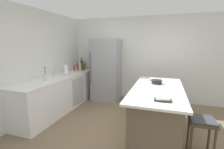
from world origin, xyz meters
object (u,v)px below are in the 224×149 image
Objects in this scene: sink_faucet at (54,71)px; bar_stool at (202,126)px; olive_oil_bottle at (85,66)px; wine_bottle at (82,65)px; whiskey_bottle at (83,67)px; hot_sauce_bottle at (74,68)px; cutting_board at (156,80)px; gin_bottle at (80,66)px; cookbook_stack at (163,99)px; flower_vase at (45,76)px; paper_towel_roll at (66,70)px; kitchen_island at (156,109)px; mixing_bowl at (157,82)px; refrigerator at (106,70)px; vinegar_bottle at (78,67)px.

bar_stool is at bearing -14.66° from sink_faucet.
olive_oil_bottle is 0.71× the size of wine_bottle.
whiskey_bottle is (0.03, -0.20, -0.00)m from olive_oil_bottle.
sink_faucet is 1.01m from hot_sauce_bottle.
gin_bottle is at bearing 165.64° from cutting_board.
olive_oil_bottle is at bearing 137.38° from cookbook_stack.
flower_vase is at bearing -92.00° from whiskey_bottle.
paper_towel_roll is 1.12× the size of olive_oil_bottle.
whiskey_bottle is 1.33× the size of hot_sauce_bottle.
kitchen_island is 5.38× the size of wine_bottle.
kitchen_island is 0.86m from cookbook_stack.
bar_stool is 3.02× the size of mixing_bowl.
paper_towel_roll reaches higher than kitchen_island.
whiskey_bottle is at bearing -44.92° from wine_bottle.
refrigerator is at bearing -4.30° from wine_bottle.
sink_faucet is 1.34× the size of mixing_bowl.
kitchen_island is at bearing -31.72° from wine_bottle.
bar_stool is 2.65× the size of cookbook_stack.
hot_sauce_bottle is (-0.01, -0.20, -0.03)m from vinegar_bottle.
flower_vase is (0.07, -0.41, -0.05)m from sink_faucet.
bar_stool is 3.25m from flower_vase.
gin_bottle reaches higher than whiskey_bottle.
olive_oil_bottle reaches higher than cookbook_stack.
kitchen_island is at bearing -3.99° from sink_faucet.
gin_bottle is at bearing -33.67° from vinegar_bottle.
hot_sauce_bottle reaches higher than mixing_bowl.
cutting_board is (2.41, 0.12, -0.14)m from paper_towel_roll.
refrigerator is at bearing 47.92° from paper_towel_roll.
refrigerator is 7.45× the size of cookbook_stack.
flower_vase is (-2.50, -0.23, 0.57)m from kitchen_island.
whiskey_bottle reaches higher than cookbook_stack.
wine_bottle is at bearing 175.70° from refrigerator.
sink_faucet is at bearing -95.93° from gin_bottle.
olive_oil_bottle is at bearing 89.22° from paper_towel_roll.
refrigerator reaches higher than flower_vase.
gin_bottle reaches higher than cookbook_stack.
vinegar_bottle reaches higher than olive_oil_bottle.
bar_stool is 2.39× the size of cutting_board.
refrigerator reaches higher than wine_bottle.
kitchen_island is at bearing 135.65° from bar_stool.
cookbook_stack is at bearing -38.05° from gin_bottle.
refrigerator is at bearing 14.87° from gin_bottle.
refrigerator is 5.73× the size of flower_vase.
gin_bottle is at bearing 88.15° from flower_vase.
flower_vase is at bearing -90.97° from paper_towel_roll.
vinegar_bottle is 2.61m from cutting_board.
bar_stool is at bearing -32.04° from gin_bottle.
whiskey_bottle is 0.79× the size of gin_bottle.
refrigerator reaches higher than gin_bottle.
mixing_bowl is 0.79× the size of cutting_board.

